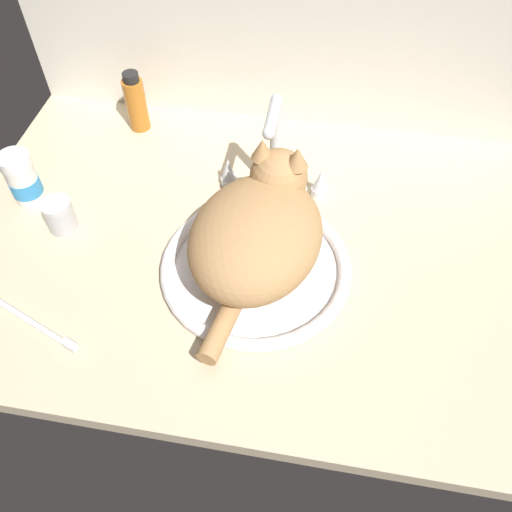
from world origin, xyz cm
name	(u,v)px	position (x,y,z in cm)	size (l,w,h in cm)	color
countertop	(262,249)	(0.00, 0.00, 1.50)	(111.97, 72.87, 3.00)	#CCB793
backsplash_wall	(293,50)	(0.00, 37.64, 19.10)	(111.97, 2.40, 38.19)	silver
sink_basin	(256,267)	(0.01, -6.18, 3.98)	(32.77, 32.77, 2.24)	white
faucet	(274,158)	(0.01, 13.42, 11.50)	(21.10, 11.84, 21.47)	silver
cat	(260,228)	(0.33, -4.51, 12.25)	(25.52, 36.13, 17.39)	tan
amber_bottle	(136,103)	(-31.66, 28.54, 9.23)	(4.37, 4.37, 13.18)	#B2661E
metal_jar	(60,215)	(-36.67, -2.21, 6.10)	(5.40, 5.40, 6.17)	#B2B5BA
pill_bottle	(23,179)	(-45.87, 3.73, 7.93)	(5.78, 5.78, 10.61)	white
toothbrush	(36,324)	(-32.60, -23.16, 3.61)	(17.73, 7.97, 1.70)	silver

